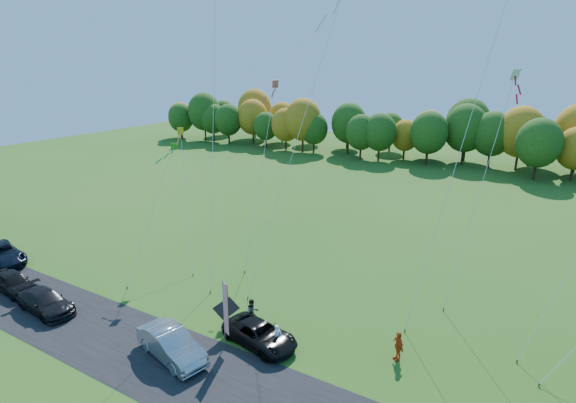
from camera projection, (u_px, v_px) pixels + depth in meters
The scene contains 19 objects.
ground at pixel (238, 336), 27.36m from camera, with size 160.00×160.00×0.00m, color #215115.
asphalt_strip at pixel (193, 373), 24.07m from camera, with size 90.00×6.00×0.01m, color black.
tree_line at pixel (442, 166), 72.60m from camera, with size 116.00×12.00×10.00m, color #1E4711, non-canonical shape.
black_suv at pixel (260, 334), 26.40m from camera, with size 2.23×4.84×1.35m, color black.
silver_sedan at pixel (171, 344), 25.18m from camera, with size 1.74×5.00×1.65m, color #9E9EA3.
dark_truck_a at pixel (45, 301), 29.92m from camera, with size 2.00×4.92×1.43m, color black.
dark_truck_b at pixel (13, 282), 32.49m from camera, with size 1.77×4.39×1.50m, color black.
dark_suv_west at pixel (0, 254), 37.15m from camera, with size 2.67×5.78×1.61m, color black.
person_tailgate_a at pixel (278, 337), 25.88m from camera, with size 0.57×0.37×1.56m, color white.
person_tailgate_b at pixel (252, 312), 28.27m from camera, with size 0.86×0.67×1.77m, color gray.
person_east at pixel (398, 346), 24.95m from camera, with size 1.03×0.43×1.75m, color #DA4814.
feather_flag at pixel (225, 308), 25.49m from camera, with size 0.53×0.27×4.30m.
kite_delta_blue at pixel (214, 80), 33.08m from camera, with size 6.56×10.22×30.45m.
kite_parafoil_orange at pixel (491, 50), 26.42m from camera, with size 6.32×11.82×33.68m.
kite_delta_red at pixel (299, 133), 31.49m from camera, with size 4.05×10.18×22.99m.
kite_diamond_yellow at pixel (186, 199), 36.50m from camera, with size 5.23×5.12×11.05m.
kite_diamond_green at pixel (153, 208), 34.20m from camera, with size 1.01×6.50×10.26m.
kite_diamond_white at pixel (479, 193), 29.26m from camera, with size 2.61×5.16×15.96m.
kite_diamond_pink at pixel (261, 174), 36.31m from camera, with size 1.57×6.95×14.92m.
Camera 1 is at (14.69, -18.87, 15.93)m, focal length 28.00 mm.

